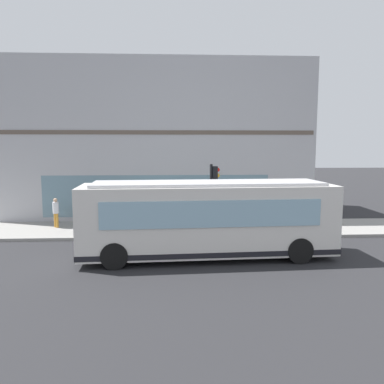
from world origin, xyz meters
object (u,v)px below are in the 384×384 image
at_px(city_bus_nearside, 207,219).
at_px(newspaper_vending_box, 142,218).
at_px(pedestrian_by_light_pole, 90,209).
at_px(pedestrian_near_building_entrance, 261,211).
at_px(fire_hydrant, 202,221).
at_px(pedestrian_near_hydrant, 56,211).
at_px(traffic_light_near_corner, 214,186).
at_px(pedestrian_walking_along_curb, 288,206).

height_order(city_bus_nearside, newspaper_vending_box, city_bus_nearside).
distance_m(pedestrian_by_light_pole, pedestrian_near_building_entrance, 9.02).
height_order(city_bus_nearside, pedestrian_near_building_entrance, city_bus_nearside).
xyz_separation_m(fire_hydrant, pedestrian_near_hydrant, (0.40, 7.75, 0.53)).
xyz_separation_m(city_bus_nearside, newspaper_vending_box, (5.30, 3.03, -0.95)).
distance_m(pedestrian_near_hydrant, newspaper_vending_box, 4.59).
height_order(city_bus_nearside, fire_hydrant, city_bus_nearside).
height_order(traffic_light_near_corner, newspaper_vending_box, traffic_light_near_corner).
bearing_deg(pedestrian_by_light_pole, pedestrian_near_building_entrance, -95.55).
xyz_separation_m(traffic_light_near_corner, fire_hydrant, (1.53, 0.46, -2.04)).
bearing_deg(pedestrian_near_building_entrance, pedestrian_by_light_pole, 84.45).
bearing_deg(pedestrian_near_building_entrance, pedestrian_near_hydrant, 84.81).
height_order(city_bus_nearside, pedestrian_near_hydrant, city_bus_nearside).
bearing_deg(pedestrian_by_light_pole, fire_hydrant, -92.84).
xyz_separation_m(traffic_light_near_corner, pedestrian_by_light_pole, (1.82, 6.37, -1.40)).
bearing_deg(pedestrian_near_hydrant, newspaper_vending_box, -89.95).
bearing_deg(pedestrian_near_hydrant, city_bus_nearside, -124.86).
bearing_deg(fire_hydrant, traffic_light_near_corner, -163.19).
xyz_separation_m(city_bus_nearside, pedestrian_walking_along_curb, (6.12, -5.16, -0.50)).
height_order(pedestrian_walking_along_curb, newspaper_vending_box, pedestrian_walking_along_curb).
xyz_separation_m(pedestrian_near_hydrant, pedestrian_walking_along_curb, (0.82, -12.77, 0.01)).
relative_size(pedestrian_near_hydrant, newspaper_vending_box, 1.75).
xyz_separation_m(fire_hydrant, newspaper_vending_box, (0.41, 3.18, 0.09)).
distance_m(traffic_light_near_corner, pedestrian_near_building_entrance, 3.14).
relative_size(city_bus_nearside, pedestrian_walking_along_curb, 6.41).
bearing_deg(fire_hydrant, pedestrian_by_light_pole, 87.16).
xyz_separation_m(city_bus_nearside, pedestrian_by_light_pole, (5.18, 5.76, -0.40)).
relative_size(pedestrian_near_hydrant, pedestrian_walking_along_curb, 0.99).
bearing_deg(pedestrian_near_building_entrance, traffic_light_near_corner, 110.06).
bearing_deg(pedestrian_by_light_pole, pedestrian_walking_along_curb, -85.11).
height_order(pedestrian_by_light_pole, pedestrian_near_hydrant, pedestrian_by_light_pole).
bearing_deg(city_bus_nearside, pedestrian_near_building_entrance, -36.72).
bearing_deg(pedestrian_by_light_pole, pedestrian_near_hydrant, 86.56).
bearing_deg(fire_hydrant, city_bus_nearside, 178.26).
distance_m(fire_hydrant, pedestrian_walking_along_curb, 5.19).
bearing_deg(fire_hydrant, pedestrian_near_building_entrance, -100.69).
height_order(city_bus_nearside, traffic_light_near_corner, traffic_light_near_corner).
relative_size(city_bus_nearside, pedestrian_by_light_pole, 5.83).
bearing_deg(traffic_light_near_corner, pedestrian_by_light_pole, 74.03).
height_order(pedestrian_by_light_pole, pedestrian_walking_along_curb, pedestrian_by_light_pole).
xyz_separation_m(traffic_light_near_corner, newspaper_vending_box, (1.94, 3.64, -1.95)).
bearing_deg(newspaper_vending_box, pedestrian_near_building_entrance, -98.98).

